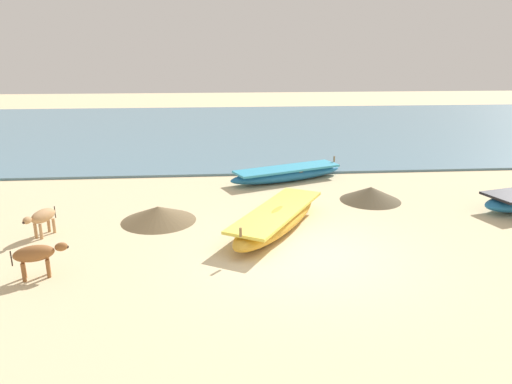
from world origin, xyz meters
name	(u,v)px	position (x,y,z in m)	size (l,w,h in m)	color
ground	(304,253)	(0.00, 0.00, 0.00)	(80.00, 80.00, 0.00)	beige
sea_water	(250,129)	(0.00, 16.69, 0.04)	(60.00, 20.00, 0.08)	slate
fishing_boat_2	(277,218)	(-0.42, 1.48, 0.28)	(3.03, 4.18, 0.71)	gold
fishing_boat_3	(287,173)	(0.48, 5.91, 0.25)	(4.22, 2.42, 0.65)	#1E669E
calf_near_tan	(42,217)	(-6.01, 1.49, 0.47)	(0.59, 0.97, 0.65)	tan
calf_far_brown	(36,254)	(-5.37, -0.70, 0.48)	(1.01, 0.53, 0.67)	brown
debris_pile_0	(158,214)	(-3.41, 2.29, 0.20)	(1.93, 1.93, 0.39)	brown
debris_pile_1	(371,194)	(2.60, 3.53, 0.21)	(1.77, 1.77, 0.41)	brown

